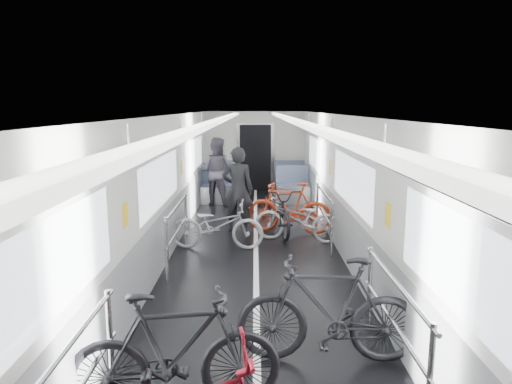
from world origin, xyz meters
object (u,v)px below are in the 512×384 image
Objects in this scene: bike_left_mid at (175,352)px; bike_right_near at (329,310)px; person_seated at (216,171)px; bike_aisle at (279,210)px; bike_right_mid at (298,219)px; bike_left_far at (217,225)px; bike_right_far at (289,208)px; person_standing at (238,190)px.

bike_right_near is (1.40, 0.76, 0.02)m from bike_left_mid.
person_seated is (-1.73, 7.50, 0.33)m from bike_right_near.
person_seated is at bearing 108.21° from bike_aisle.
bike_right_mid is 0.92× the size of bike_aisle.
person_seated is at bearing 7.68° from bike_left_far.
bike_right_near is 4.18m from bike_right_mid.
bike_right_far is at bearing 139.54° from person_seated.
bike_left_mid reaches higher than bike_left_far.
bike_right_near is at bearing 105.88° from person_standing.
bike_left_mid is at bearing -58.63° from bike_right_near.
bike_right_near reaches higher than bike_left_mid.
bike_aisle reaches higher than bike_right_mid.
bike_aisle is 1.04× the size of person_standing.
person_standing reaches higher than bike_right_far.
bike_left_mid is 1.59m from bike_right_near.
bike_right_near is 4.79m from bike_aisle.
bike_right_mid is at bearing 136.38° from person_seated.
bike_aisle is (-0.25, 4.78, -0.07)m from bike_right_near.
bike_aisle is 0.93m from person_standing.
person_seated is (-1.48, 2.72, 0.40)m from bike_aisle.
bike_right_far is (-0.04, 4.78, -0.03)m from bike_right_near.
bike_left_mid is 5.66m from bike_aisle.
bike_right_mid is 0.62m from bike_right_far.
bike_aisle is (1.16, 1.06, 0.04)m from bike_left_far.
bike_right_mid is 0.96× the size of bike_right_far.
bike_aisle is at bearing -174.24° from bike_right_near.
bike_aisle is 1.04× the size of person_seated.
person_standing reaches higher than bike_right_near.
bike_left_far is 3.82m from person_seated.
bike_left_mid is 0.97× the size of bike_right_near.
person_standing is at bearing 121.67° from person_seated.
bike_right_mid is at bearing -71.40° from bike_aisle.
bike_left_far is at bearing -148.13° from bike_aisle.
bike_left_far is 0.91× the size of bike_right_near.
bike_right_near is at bearing -156.33° from bike_left_far.
person_standing is (-1.04, 0.10, 0.35)m from bike_right_far.
bike_left_mid is 5.66m from person_standing.
bike_left_mid reaches higher than bike_aisle.
person_standing is 2.70m from person_seated.
bike_left_mid reaches higher than bike_right_far.
bike_left_far is 0.96× the size of bike_right_far.
bike_left_far is at bearing -7.30° from bike_left_mid.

